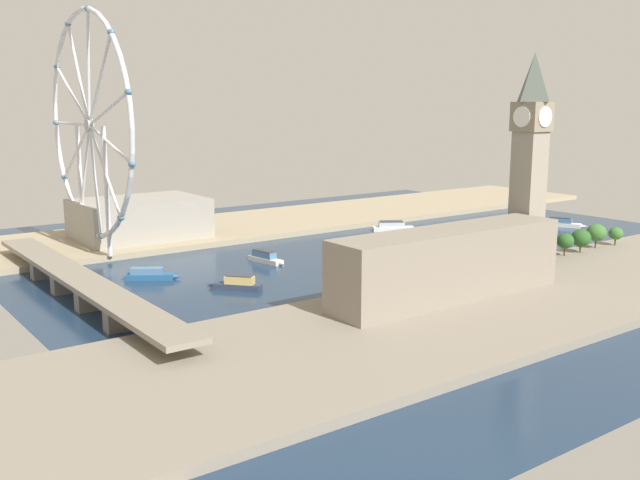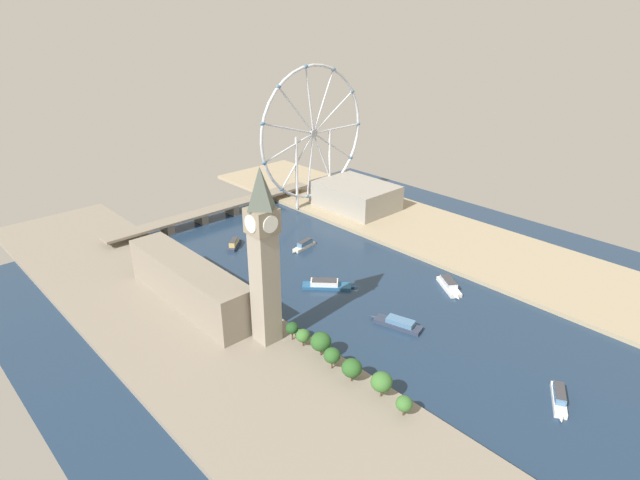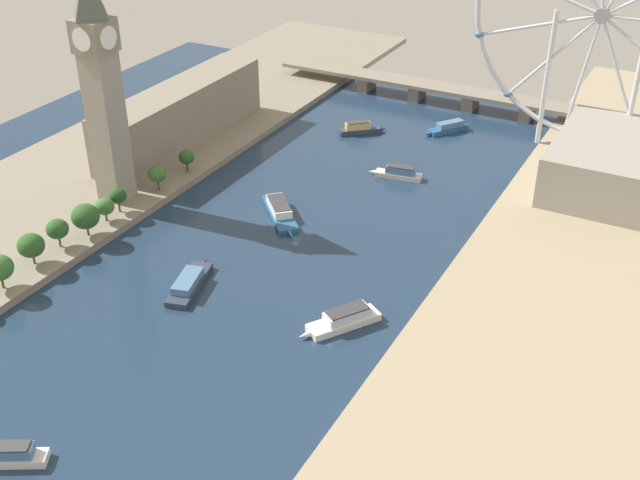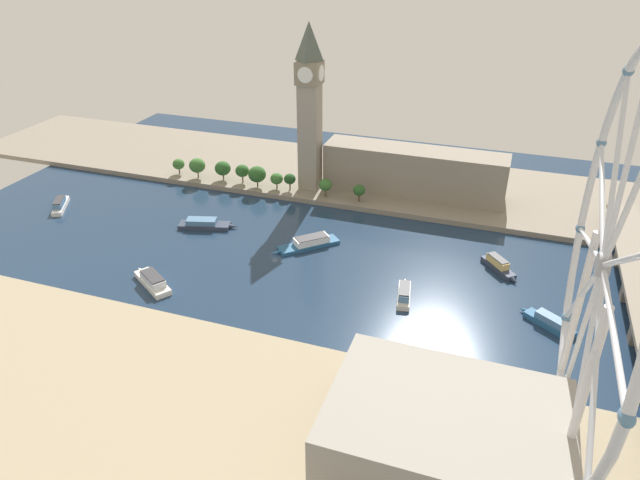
# 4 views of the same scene
# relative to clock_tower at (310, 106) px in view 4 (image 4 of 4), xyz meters

# --- Properties ---
(ground_plane) EXTENTS (384.09, 384.09, 0.00)m
(ground_plane) POSITION_rel_clock_tower_xyz_m (80.20, 10.23, -52.88)
(ground_plane) COLOR #1E334C
(riverbank_left) EXTENTS (90.00, 520.00, 3.00)m
(riverbank_left) POSITION_rel_clock_tower_xyz_m (-26.84, 10.23, -51.38)
(riverbank_left) COLOR gray
(riverbank_left) RESTS_ON ground_plane
(riverbank_right) EXTENTS (90.00, 520.00, 3.00)m
(riverbank_right) POSITION_rel_clock_tower_xyz_m (187.25, 10.23, -51.38)
(riverbank_right) COLOR tan
(riverbank_right) RESTS_ON ground_plane
(clock_tower) EXTENTS (14.34, 14.34, 95.98)m
(clock_tower) POSITION_rel_clock_tower_xyz_m (0.00, 0.00, 0.00)
(clock_tower) COLOR gray
(clock_tower) RESTS_ON riverbank_left
(parliament_block) EXTENTS (22.00, 105.85, 27.20)m
(parliament_block) POSITION_rel_clock_tower_xyz_m (-11.27, 60.92, -36.28)
(parliament_block) COLOR gray
(parliament_block) RESTS_ON riverbank_left
(tree_row_embankment) EXTENTS (13.45, 127.90, 13.10)m
(tree_row_embankment) POSITION_rel_clock_tower_xyz_m (9.69, -37.19, -42.28)
(tree_row_embankment) COLOR #513823
(tree_row_embankment) RESTS_ON riverbank_left
(ferris_wheel) EXTENTS (115.29, 3.20, 120.76)m
(ferris_wheel) POSITION_rel_clock_tower_xyz_m (160.69, 139.97, 13.14)
(ferris_wheel) COLOR silver
(ferris_wheel) RESTS_ON riverbank_right
(riverside_hall) EXTENTS (48.93, 68.84, 21.59)m
(riverside_hall) POSITION_rel_clock_tower_xyz_m (181.20, 107.76, -39.08)
(riverside_hall) COLOR gray
(riverside_hall) RESTS_ON riverbank_right
(tour_boat_0) EXTENTS (25.68, 16.80, 6.01)m
(tour_boat_0) POSITION_rel_clock_tower_xyz_m (70.08, -128.07, -50.45)
(tour_boat_0) COLOR white
(tour_boat_0) RESTS_ON ground_plane
(tour_boat_1) EXTENTS (15.06, 32.42, 5.05)m
(tour_boat_1) POSITION_rel_clock_tower_xyz_m (64.43, -37.52, -50.83)
(tour_boat_1) COLOR #2D384C
(tour_boat_1) RESTS_ON ground_plane
(tour_boat_2) EXTENTS (20.22, 27.31, 6.15)m
(tour_boat_2) POSITION_rel_clock_tower_xyz_m (122.72, -31.79, -50.38)
(tour_boat_2) COLOR white
(tour_boat_2) RESTS_ON ground_plane
(tour_boat_3) EXTENTS (20.97, 18.73, 6.31)m
(tour_boat_3) POSITION_rel_clock_tower_xyz_m (57.76, 115.86, -50.35)
(tour_boat_3) COLOR #2D384C
(tour_boat_3) RESTS_ON ground_plane
(tour_boat_4) EXTENTS (24.75, 8.79, 5.85)m
(tour_boat_4) POSITION_rel_clock_tower_xyz_m (94.91, 78.28, -50.48)
(tour_boat_4) COLOR beige
(tour_boat_4) RESTS_ON ground_plane
(tour_boat_5) EXTENTS (29.37, 30.05, 5.40)m
(tour_boat_5) POSITION_rel_clock_tower_xyz_m (65.58, 23.24, -50.71)
(tour_boat_5) COLOR #235684
(tour_boat_5) RESTS_ON ground_plane
(tour_boat_6) EXTENTS (17.52, 22.97, 5.35)m
(tour_boat_6) POSITION_rel_clock_tower_xyz_m (96.16, 138.47, -50.64)
(tour_boat_6) COLOR #235684
(tour_boat_6) RESTS_ON ground_plane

